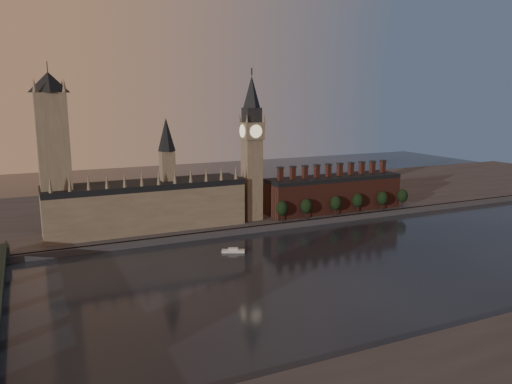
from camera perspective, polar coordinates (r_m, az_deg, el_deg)
ground at (r=266.76m, az=7.51°, el=-9.34°), size 900.00×900.00×0.00m
north_bank at (r=421.20m, az=-5.56°, el=-1.48°), size 900.00×182.00×4.00m
palace_of_westminster at (r=340.36m, az=-12.30°, el=-1.26°), size 130.00×30.30×74.00m
victoria_tower at (r=327.39m, az=-22.12°, el=4.35°), size 24.00×24.00×108.00m
big_ben at (r=353.78m, az=-0.49°, el=5.21°), size 15.00×15.00×107.00m
chimney_block at (r=393.38m, az=8.84°, el=-0.08°), size 110.00×25.00×37.00m
embankment_tree_0 at (r=355.03m, az=2.99°, el=-1.87°), size 8.60×8.60×14.88m
embankment_tree_1 at (r=363.24m, az=5.77°, el=-1.62°), size 8.60×8.60×14.88m
embankment_tree_2 at (r=376.55m, az=9.11°, el=-1.26°), size 8.60×8.60×14.88m
embankment_tree_3 at (r=389.36m, az=11.55°, el=-0.94°), size 8.60×8.60×14.88m
embankment_tree_4 at (r=401.82m, az=14.24°, el=-0.69°), size 8.60×8.60×14.88m
embankment_tree_5 at (r=416.09m, az=16.38°, el=-0.41°), size 8.60×8.60×14.88m
river_boat at (r=300.42m, az=-2.63°, el=-6.71°), size 13.98×9.26×2.72m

